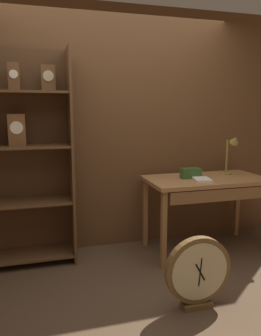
{
  "coord_description": "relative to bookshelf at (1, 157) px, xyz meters",
  "views": [
    {
      "loc": [
        -0.83,
        -2.26,
        1.51
      ],
      "look_at": [
        0.02,
        0.75,
        0.96
      ],
      "focal_mm": 35.3,
      "sensor_mm": 36.0,
      "label": 1
    }
  ],
  "objects": [
    {
      "name": "bookshelf",
      "position": [
        0.0,
        0.0,
        0.0
      ],
      "size": [
        1.27,
        0.38,
        2.09
      ],
      "color": "brown",
      "rests_on": "ground"
    },
    {
      "name": "toolbox_small",
      "position": [
        1.88,
        -0.2,
        -0.22
      ],
      "size": [
        0.21,
        0.09,
        0.11
      ],
      "primitive_type": "cube",
      "color": "#2D5123",
      "rests_on": "workbench"
    },
    {
      "name": "round_clock_large",
      "position": [
        1.48,
        -1.19,
        -0.78
      ],
      "size": [
        0.53,
        0.11,
        0.57
      ],
      "color": "brown",
      "rests_on": "ground"
    },
    {
      "name": "workbench",
      "position": [
        2.05,
        -0.25,
        -0.36
      ],
      "size": [
        1.27,
        0.66,
        0.8
      ],
      "color": "#9E6B3D",
      "rests_on": "ground"
    },
    {
      "name": "ground_plane",
      "position": [
        1.17,
        -1.05,
        -1.07
      ],
      "size": [
        10.0,
        10.0,
        0.0
      ],
      "primitive_type": "plane",
      "color": "#4C3826"
    },
    {
      "name": "open_repair_manual",
      "position": [
        1.94,
        -0.35,
        -0.26
      ],
      "size": [
        0.2,
        0.25,
        0.02
      ],
      "primitive_type": "cube",
      "rotation": [
        0.0,
        0.0,
        -0.2
      ],
      "color": "silver",
      "rests_on": "workbench"
    },
    {
      "name": "desk_lamp",
      "position": [
        2.4,
        -0.14,
        0.0
      ],
      "size": [
        0.18,
        0.18,
        0.45
      ],
      "color": "olive",
      "rests_on": "workbench"
    },
    {
      "name": "back_wood_panel",
      "position": [
        1.17,
        0.21,
        0.23
      ],
      "size": [
        4.8,
        0.05,
        2.6
      ],
      "primitive_type": "cube",
      "color": "brown",
      "rests_on": "ground"
    }
  ]
}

